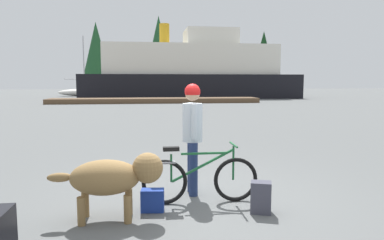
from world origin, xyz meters
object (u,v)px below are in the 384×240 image
person_cyclist (192,127)px  handbag_pannier (153,200)px  bicycle (200,179)px  dog (114,177)px  backpack (261,197)px  sailboat_moored (85,92)px  ferry_boat (190,73)px

person_cyclist → handbag_pannier: (-0.66, -0.71, -0.93)m
bicycle → dog: bearing=-158.2°
backpack → handbag_pannier: backpack is taller
dog → backpack: (2.00, -0.02, -0.36)m
dog → sailboat_moored: sailboat_moored is taller
sailboat_moored → bicycle: bearing=-78.1°
handbag_pannier → ferry_boat: bearing=82.0°
bicycle → handbag_pannier: 0.78m
backpack → sailboat_moored: 41.53m
dog → backpack: bearing=-0.7°
handbag_pannier → sailboat_moored: size_ratio=0.04×
backpack → ferry_boat: ferry_boat is taller
person_cyclist → dog: person_cyclist is taller
person_cyclist → sailboat_moored: 40.41m
person_cyclist → backpack: (0.83, -0.96, -0.87)m
bicycle → handbag_pannier: bicycle is taller
bicycle → dog: (-1.21, -0.49, 0.21)m
ferry_boat → sailboat_moored: (-12.56, 5.34, -2.31)m
bicycle → ferry_boat: ferry_boat is taller
ferry_boat → dog: bearing=-98.7°
sailboat_moored → person_cyclist: bearing=-78.1°
ferry_boat → handbag_pannier: bearing=-98.0°
dog → backpack: dog is taller
handbag_pannier → dog: bearing=-155.3°
person_cyclist → dog: size_ratio=1.20×
person_cyclist → handbag_pannier: size_ratio=5.60×
backpack → sailboat_moored: (-9.18, 40.50, 0.28)m
sailboat_moored → backpack: bearing=-77.2°
backpack → handbag_pannier: size_ratio=1.39×
dog → backpack: size_ratio=3.36×
backpack → handbag_pannier: (-1.50, 0.26, -0.06)m
dog → person_cyclist: bearing=38.8°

